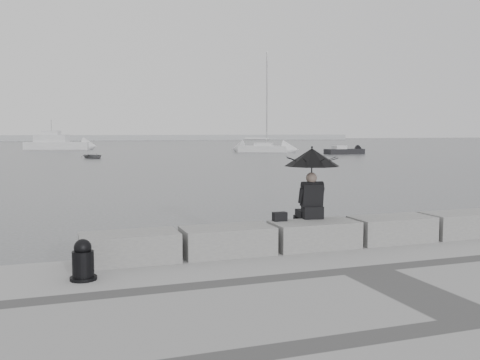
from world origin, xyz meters
name	(u,v)px	position (x,y,z in m)	size (l,w,h in m)	color
ground	(303,268)	(0.00, 0.00, 0.00)	(360.00, 360.00, 0.00)	#444649
stone_block_far_left	(130,248)	(-3.40, -0.45, 0.75)	(1.60, 0.80, 0.50)	slate
stone_block_left	(227,241)	(-1.70, -0.45, 0.75)	(1.60, 0.80, 0.50)	slate
stone_block_centre	(314,235)	(0.00, -0.45, 0.75)	(1.60, 0.80, 0.50)	slate
stone_block_right	(392,229)	(1.70, -0.45, 0.75)	(1.60, 0.80, 0.50)	slate
stone_block_far_right	(462,224)	(3.40, -0.45, 0.75)	(1.60, 0.80, 0.50)	slate
seated_person	(312,168)	(0.12, -0.10, 1.98)	(1.06, 1.06, 1.39)	black
bag	(280,217)	(-0.59, -0.18, 1.08)	(0.26, 0.15, 0.17)	black
mooring_bollard	(83,263)	(-4.18, -1.30, 0.76)	(0.39, 0.39, 0.61)	black
distant_landmass	(40,138)	(-8.14, 154.51, 0.90)	(180.00, 8.00, 2.80)	#A2A5A7
sailboat_right	(264,148)	(21.34, 55.54, 0.54)	(6.59, 5.67, 12.90)	silver
motor_cruiser	(58,143)	(-3.88, 74.95, 0.89)	(9.90, 5.86, 4.50)	silver
small_motorboat	(344,151)	(28.16, 46.72, 0.32)	(4.90, 1.93, 1.10)	black
dinghy	(94,156)	(-0.81, 45.84, 0.24)	(2.83, 1.20, 0.48)	gray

